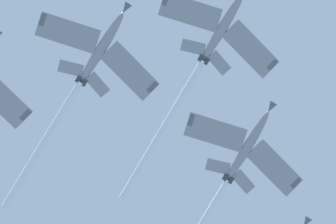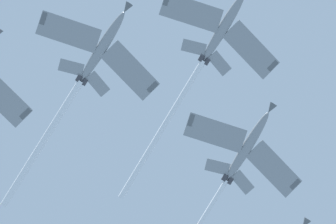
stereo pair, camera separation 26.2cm
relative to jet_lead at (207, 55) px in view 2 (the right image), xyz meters
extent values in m
ellipsoid|color=gray|center=(4.77, 1.01, 0.95)|extent=(12.11, 4.05, 3.64)
ellipsoid|color=black|center=(6.68, 1.41, 1.95)|extent=(3.06, 1.58, 1.42)
cube|color=gray|center=(2.93, 6.03, 0.70)|extent=(7.14, 9.66, 0.89)
cube|color=#595E60|center=(1.78, 9.98, 0.76)|extent=(1.92, 1.41, 0.46)
cube|color=gray|center=(5.12, -4.34, 0.70)|extent=(3.90, 9.13, 0.89)
cube|color=gray|center=(-0.50, 2.23, -0.01)|extent=(3.35, 4.02, 0.50)
cube|color=gray|center=(0.44, -2.24, -0.01)|extent=(2.17, 3.77, 0.50)
cube|color=#595E60|center=(-0.10, -0.02, 1.41)|extent=(2.87, 0.77, 3.21)
cylinder|color=#38383D|center=(-0.87, 0.28, -0.26)|extent=(1.28, 1.02, 0.98)
cylinder|color=#38383D|center=(-0.68, -0.60, -0.26)|extent=(1.28, 1.02, 0.98)
cylinder|color=white|center=(-12.41, -2.61, -2.58)|extent=(23.21, 5.69, 5.42)
ellipsoid|color=gray|center=(-10.56, 10.39, -2.32)|extent=(12.10, 4.13, 3.65)
cone|color=#595E60|center=(-4.14, 11.79, -1.03)|extent=(2.02, 1.56, 1.49)
ellipsoid|color=black|center=(-8.66, 10.80, -1.33)|extent=(3.07, 1.60, 1.42)
cube|color=gray|center=(-12.44, 15.40, -2.57)|extent=(7.19, 9.65, 0.89)
cube|color=#595E60|center=(-13.63, 19.34, -2.51)|extent=(1.91, 1.42, 0.47)
cube|color=gray|center=(-10.18, 5.05, -2.57)|extent=(3.83, 9.10, 0.89)
cube|color=#595E60|center=(-9.61, 0.98, -2.51)|extent=(1.81, 0.75, 0.47)
cube|color=gray|center=(-15.84, 11.57, -3.28)|extent=(3.37, 4.01, 0.50)
cube|color=gray|center=(-14.87, 7.11, -3.28)|extent=(2.14, 3.76, 0.50)
cube|color=#595E60|center=(-15.43, 9.33, -1.87)|extent=(2.87, 0.79, 3.21)
cylinder|color=#38383D|center=(-16.20, 9.62, -3.54)|extent=(1.28, 1.02, 0.98)
cylinder|color=#38383D|center=(-16.01, 8.74, -3.54)|extent=(1.28, 1.02, 0.98)
ellipsoid|color=gray|center=(-3.84, -14.98, -1.52)|extent=(12.07, 4.22, 3.85)
cone|color=#595E60|center=(2.55, -13.53, -0.11)|extent=(2.04, 1.57, 1.51)
ellipsoid|color=black|center=(-1.96, -14.56, -0.49)|extent=(3.08, 1.62, 1.47)
cube|color=gray|center=(-5.75, -9.98, -1.79)|extent=(7.23, 9.64, 0.95)
cube|color=#595E60|center=(-6.97, -6.05, -1.73)|extent=(1.91, 1.43, 0.50)
cube|color=gray|center=(-3.41, -20.32, -1.79)|extent=(3.75, 9.07, 0.95)
cube|color=#595E60|center=(-2.81, -24.39, -1.73)|extent=(1.80, 0.74, 0.50)
cube|color=gray|center=(-9.11, -13.84, -2.57)|extent=(3.38, 4.01, 0.53)
cube|color=gray|center=(-8.10, -18.29, -2.57)|extent=(2.11, 3.75, 0.53)
cube|color=#595E60|center=(-8.70, -16.08, -1.16)|extent=(2.90, 0.82, 3.24)
cylinder|color=#38383D|center=(-9.45, -15.79, -2.84)|extent=(1.29, 1.03, 0.99)
cylinder|color=#38383D|center=(-9.25, -16.67, -2.84)|extent=(1.29, 1.03, 0.99)
cylinder|color=white|center=(-19.75, -18.59, -5.13)|extent=(20.85, 5.68, 5.51)
cone|color=#595E60|center=(-18.67, 22.84, -3.61)|extent=(2.01, 1.54, 1.49)
cube|color=gray|center=(-15.25, -26.22, -4.70)|extent=(7.19, 9.65, 0.92)
cube|color=#595E60|center=(-16.43, -22.28, -4.64)|extent=(1.91, 1.42, 0.48)
camera|label=1|loc=(15.45, -11.49, -112.53)|focal=81.68mm
camera|label=2|loc=(15.36, -11.73, -112.53)|focal=81.68mm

